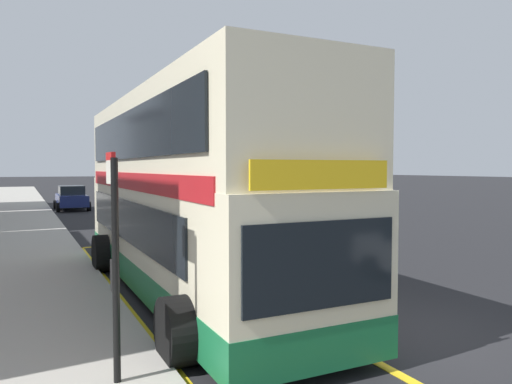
% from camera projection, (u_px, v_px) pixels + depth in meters
% --- Properties ---
extents(ground_plane, '(260.00, 260.00, 0.00)m').
position_uv_depth(ground_plane, '(105.00, 205.00, 37.00)').
color(ground_plane, black).
extents(pavement_near, '(6.00, 76.00, 0.14)m').
position_uv_depth(pavement_near, '(1.00, 207.00, 33.93)').
color(pavement_near, '#A39E93').
rests_on(pavement_near, ground).
extents(double_decker_bus, '(3.23, 10.94, 4.40)m').
position_uv_depth(double_decker_bus, '(186.00, 201.00, 10.87)').
color(double_decker_bus, beige).
rests_on(double_decker_bus, ground).
extents(bus_bay_markings, '(2.84, 13.95, 0.01)m').
position_uv_depth(bus_bay_markings, '(175.00, 287.00, 11.33)').
color(bus_bay_markings, gold).
rests_on(bus_bay_markings, ground).
extents(bus_stop_sign, '(0.09, 0.51, 2.86)m').
position_uv_depth(bus_stop_sign, '(114.00, 248.00, 6.01)').
color(bus_stop_sign, black).
rests_on(bus_stop_sign, pavement_near).
extents(parked_car_teal_distant, '(2.09, 4.20, 1.62)m').
position_uv_depth(parked_car_teal_distant, '(149.00, 194.00, 36.91)').
color(parked_car_teal_distant, '#196066').
rests_on(parked_car_teal_distant, ground).
extents(parked_car_navy_ahead, '(2.09, 4.20, 1.62)m').
position_uv_depth(parked_car_navy_ahead, '(72.00, 198.00, 32.20)').
color(parked_car_navy_ahead, navy).
rests_on(parked_car_navy_ahead, ground).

